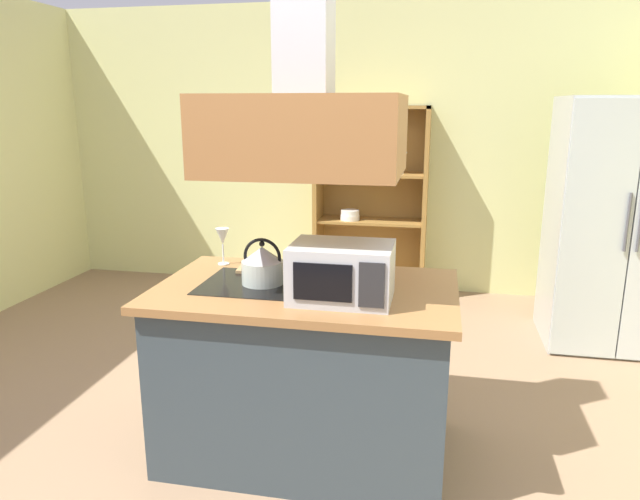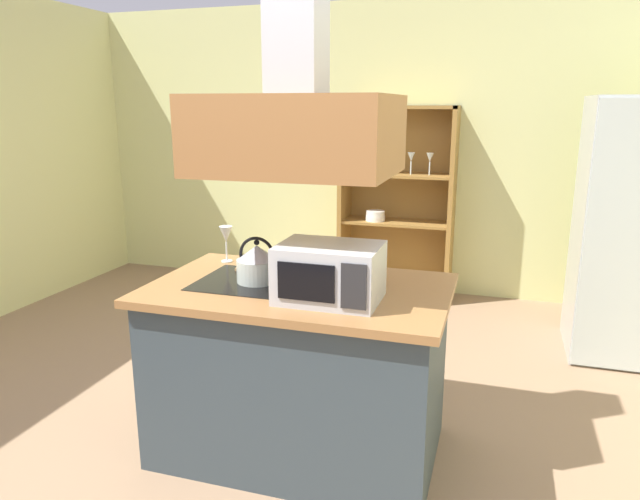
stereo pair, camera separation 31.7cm
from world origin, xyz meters
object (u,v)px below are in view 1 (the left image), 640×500
Objects in this scene: refrigerator at (616,225)px; dish_cabinet at (371,212)px; cutting_board at (271,267)px; wine_glass_on_counter at (223,238)px; kettle at (262,265)px; microwave at (342,272)px.

refrigerator is 2.11m from dish_cabinet.
dish_cabinet reaches higher than cutting_board.
wine_glass_on_counter is at bearing -147.66° from refrigerator.
kettle is (-2.13, -1.87, 0.08)m from refrigerator.
cutting_board is (-0.04, 0.28, -0.09)m from kettle.
kettle is 0.45m from wine_glass_on_counter.
refrigerator reaches higher than wine_glass_on_counter.
dish_cabinet is 2.52m from wine_glass_on_counter.
refrigerator reaches higher than cutting_board.
refrigerator is 2.91m from wine_glass_on_counter.
refrigerator is 8.90× the size of wine_glass_on_counter.
kettle is (-0.22, -2.75, 0.22)m from dish_cabinet.
refrigerator is 3.98× the size of microwave.
refrigerator is 1.04× the size of dish_cabinet.
dish_cabinet is at bearing 83.97° from cutting_board.
dish_cabinet reaches higher than microwave.
dish_cabinet is at bearing 77.31° from wine_glass_on_counter.
kettle reaches higher than cutting_board.
kettle is 0.45m from microwave.
kettle reaches higher than wine_glass_on_counter.
microwave reaches higher than cutting_board.
dish_cabinet is at bearing 155.10° from refrigerator.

